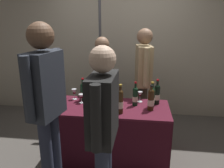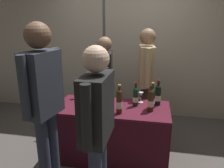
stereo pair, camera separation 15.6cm
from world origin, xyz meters
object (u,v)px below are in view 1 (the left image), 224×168
(tasting_table, at_px, (112,123))
(featured_wine_bottle, at_px, (157,94))
(wine_glass_mid, at_px, (140,95))
(vendor_presenter, at_px, (102,79))
(display_bottle_0, at_px, (151,99))
(taster_foreground_right, at_px, (103,121))
(booth_signpost, at_px, (100,45))
(wine_glass_near_taster, at_px, (81,97))
(wine_glass_near_vendor, at_px, (74,92))

(tasting_table, xyz_separation_m, featured_wine_bottle, (0.57, 0.18, 0.37))
(wine_glass_mid, bearing_deg, vendor_presenter, 145.15)
(display_bottle_0, relative_size, vendor_presenter, 0.21)
(taster_foreground_right, bearing_deg, tasting_table, 3.84)
(taster_foreground_right, relative_size, booth_signpost, 0.68)
(wine_glass_mid, bearing_deg, display_bottle_0, -63.91)
(tasting_table, relative_size, booth_signpost, 0.61)
(wine_glass_near_taster, bearing_deg, vendor_presenter, 71.20)
(tasting_table, xyz_separation_m, wine_glass_mid, (0.35, 0.22, 0.33))
(tasting_table, relative_size, featured_wine_bottle, 4.34)
(featured_wine_bottle, relative_size, vendor_presenter, 0.21)
(display_bottle_0, height_order, wine_glass_near_taster, display_bottle_0)
(wine_glass_near_vendor, relative_size, wine_glass_mid, 1.04)
(booth_signpost, bearing_deg, featured_wine_bottle, -43.75)
(wine_glass_mid, relative_size, wine_glass_near_taster, 1.17)
(featured_wine_bottle, distance_m, wine_glass_mid, 0.23)
(wine_glass_near_vendor, distance_m, taster_foreground_right, 1.24)
(display_bottle_0, bearing_deg, tasting_table, 174.47)
(featured_wine_bottle, bearing_deg, tasting_table, -162.70)
(wine_glass_mid, relative_size, taster_foreground_right, 0.09)
(display_bottle_0, xyz_separation_m, wine_glass_mid, (-0.13, 0.27, -0.04))
(tasting_table, height_order, wine_glass_near_vendor, wine_glass_near_vendor)
(wine_glass_mid, bearing_deg, featured_wine_bottle, -11.87)
(tasting_table, distance_m, wine_glass_near_taster, 0.53)
(featured_wine_bottle, relative_size, booth_signpost, 0.14)
(tasting_table, height_order, featured_wine_bottle, featured_wine_bottle)
(wine_glass_near_vendor, height_order, wine_glass_near_taster, wine_glass_near_vendor)
(wine_glass_near_vendor, relative_size, wine_glass_near_taster, 1.22)
(wine_glass_mid, bearing_deg, taster_foreground_right, -105.45)
(tasting_table, xyz_separation_m, wine_glass_near_taster, (-0.42, 0.08, 0.32))
(display_bottle_0, height_order, wine_glass_near_vendor, display_bottle_0)
(wine_glass_mid, xyz_separation_m, taster_foreground_right, (-0.31, -1.11, 0.14))
(wine_glass_near_vendor, relative_size, vendor_presenter, 0.10)
(featured_wine_bottle, distance_m, vendor_presenter, 0.92)
(tasting_table, relative_size, vendor_presenter, 0.93)
(display_bottle_0, relative_size, wine_glass_near_vendor, 2.16)
(wine_glass_near_taster, relative_size, taster_foreground_right, 0.08)
(featured_wine_bottle, distance_m, booth_signpost, 1.35)
(display_bottle_0, height_order, booth_signpost, booth_signpost)
(display_bottle_0, distance_m, wine_glass_near_vendor, 1.06)
(display_bottle_0, xyz_separation_m, booth_signpost, (-0.81, 1.08, 0.51))
(display_bottle_0, height_order, vendor_presenter, vendor_presenter)
(tasting_table, height_order, display_bottle_0, display_bottle_0)
(tasting_table, xyz_separation_m, display_bottle_0, (0.48, -0.05, 0.37))
(wine_glass_mid, xyz_separation_m, wine_glass_near_taster, (-0.77, -0.14, -0.01))
(wine_glass_near_vendor, distance_m, wine_glass_mid, 0.90)
(featured_wine_bottle, relative_size, taster_foreground_right, 0.21)
(wine_glass_near_vendor, height_order, taster_foreground_right, taster_foreground_right)
(tasting_table, relative_size, display_bottle_0, 4.52)
(display_bottle_0, distance_m, wine_glass_near_taster, 0.91)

